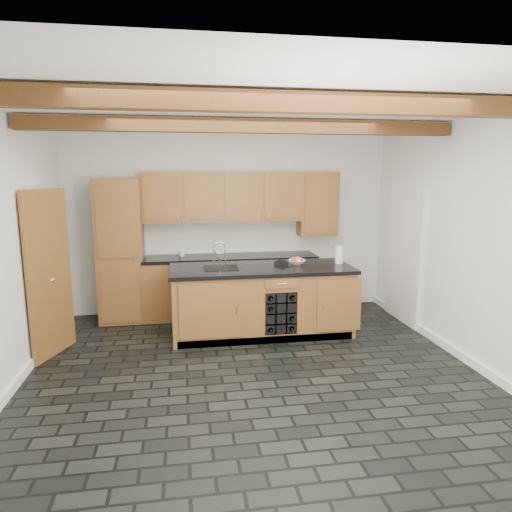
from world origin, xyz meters
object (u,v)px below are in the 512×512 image
at_px(island, 262,300).
at_px(paper_towel, 339,255).
at_px(kitchen_scale, 281,263).
at_px(fruit_bowl, 297,262).

height_order(island, paper_towel, paper_towel).
xyz_separation_m(kitchen_scale, paper_towel, (0.82, -0.03, 0.09)).
height_order(kitchen_scale, fruit_bowl, kitchen_scale).
bearing_deg(fruit_bowl, island, -166.61).
bearing_deg(island, paper_towel, 4.34).
relative_size(island, kitchen_scale, 11.21).
distance_m(fruit_bowl, paper_towel, 0.61).
distance_m(kitchen_scale, fruit_bowl, 0.22).
xyz_separation_m(fruit_bowl, paper_towel, (0.60, -0.04, 0.09)).
relative_size(island, paper_towel, 10.18).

